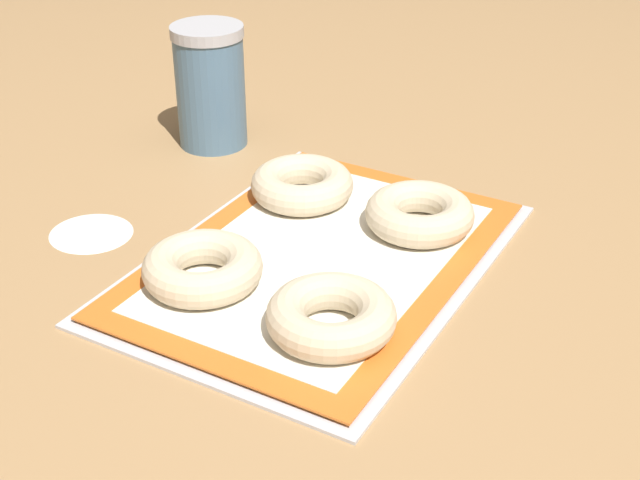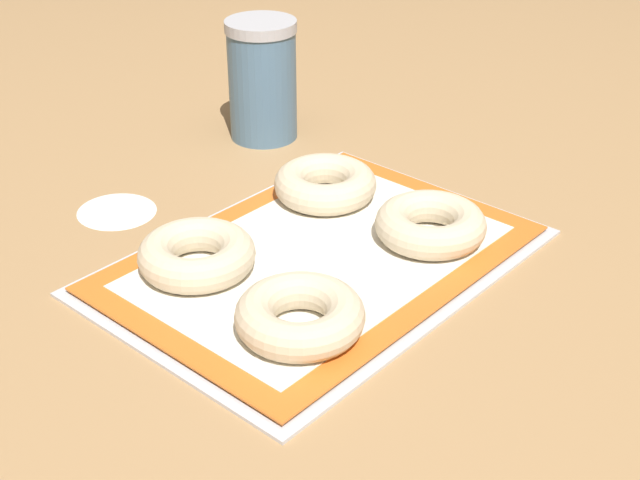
% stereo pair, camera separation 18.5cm
% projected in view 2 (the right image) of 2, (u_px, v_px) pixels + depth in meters
% --- Properties ---
extents(ground_plane, '(2.80, 2.80, 0.00)m').
position_uv_depth(ground_plane, '(303.00, 263.00, 1.05)').
color(ground_plane, '#A87F51').
extents(baking_tray, '(0.50, 0.36, 0.01)m').
position_uv_depth(baking_tray, '(320.00, 260.00, 1.05)').
color(baking_tray, silver).
rests_on(baking_tray, ground_plane).
extents(baking_mat, '(0.48, 0.33, 0.00)m').
position_uv_depth(baking_mat, '(320.00, 256.00, 1.04)').
color(baking_mat, orange).
rests_on(baking_mat, baking_tray).
extents(bagel_front_left, '(0.13, 0.13, 0.04)m').
position_uv_depth(bagel_front_left, '(300.00, 315.00, 0.90)').
color(bagel_front_left, beige).
rests_on(bagel_front_left, baking_mat).
extents(bagel_front_right, '(0.13, 0.13, 0.04)m').
position_uv_depth(bagel_front_right, '(431.00, 224.00, 1.07)').
color(bagel_front_right, beige).
rests_on(bagel_front_right, baking_mat).
extents(bagel_back_left, '(0.13, 0.13, 0.04)m').
position_uv_depth(bagel_back_left, '(197.00, 255.00, 1.00)').
color(bagel_back_left, beige).
rests_on(bagel_back_left, baking_mat).
extents(bagel_back_right, '(0.13, 0.13, 0.04)m').
position_uv_depth(bagel_back_right, '(325.00, 184.00, 1.16)').
color(bagel_back_right, beige).
rests_on(bagel_back_right, baking_mat).
extents(flour_canister, '(0.11, 0.11, 0.18)m').
position_uv_depth(flour_canister, '(262.00, 80.00, 1.32)').
color(flour_canister, slate).
rests_on(flour_canister, ground_plane).
extents(flour_patch_far, '(0.10, 0.11, 0.00)m').
position_uv_depth(flour_patch_far, '(117.00, 211.00, 1.16)').
color(flour_patch_far, white).
rests_on(flour_patch_far, ground_plane).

